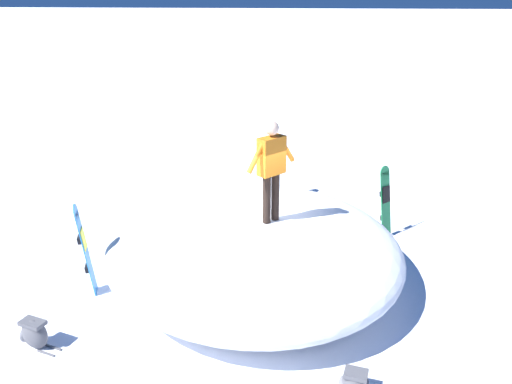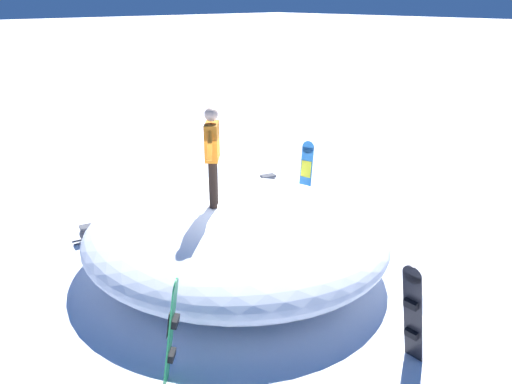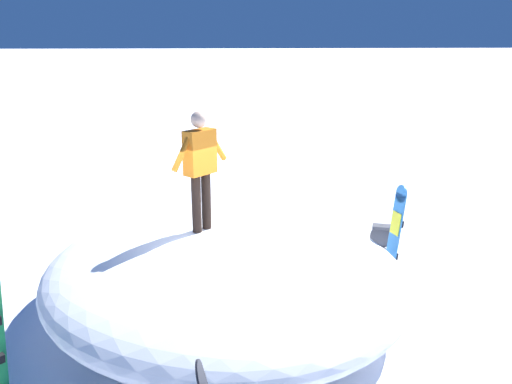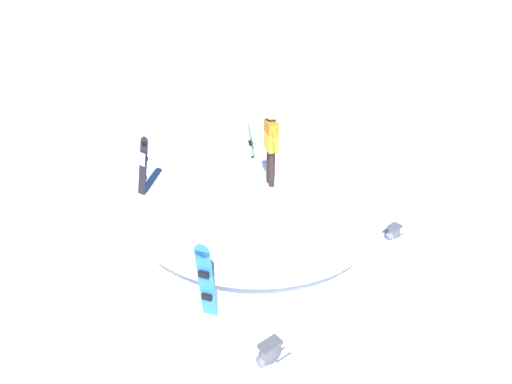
% 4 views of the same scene
% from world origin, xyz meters
% --- Properties ---
extents(ground, '(240.00, 240.00, 0.00)m').
position_xyz_m(ground, '(0.00, 0.00, 0.00)').
color(ground, white).
extents(snow_mound, '(7.42, 7.27, 1.25)m').
position_xyz_m(snow_mound, '(0.07, 0.09, 0.62)').
color(snow_mound, white).
rests_on(snow_mound, ground).
extents(snowboarder_standing, '(0.83, 0.79, 1.77)m').
position_xyz_m(snowboarder_standing, '(0.26, 0.42, 2.28)').
color(snowboarder_standing, black).
rests_on(snowboarder_standing, snow_mound).
extents(snowboard_primary_upright, '(0.33, 0.26, 1.71)m').
position_xyz_m(snowboard_primary_upright, '(0.87, -2.72, 0.88)').
color(snowboard_primary_upright, '#2672BF').
rests_on(snowboard_primary_upright, ground).
extents(snowboard_secondary_upright, '(0.29, 0.39, 1.60)m').
position_xyz_m(snowboard_secondary_upright, '(-3.62, 0.14, 0.83)').
color(snowboard_secondary_upright, black).
rests_on(snowboard_secondary_upright, ground).
extents(snowboard_tertiary_upright, '(0.38, 0.38, 1.59)m').
position_xyz_m(snowboard_tertiary_upright, '(-1.79, 2.72, 0.82)').
color(snowboard_tertiary_upright, '#1E8C47').
rests_on(snowboard_tertiary_upright, ground).
extents(backpack_near, '(0.40, 0.68, 0.48)m').
position_xyz_m(backpack_near, '(2.36, -2.97, 0.24)').
color(backpack_near, '#4C4C51').
rests_on(backpack_near, ground).
extents(backpack_far, '(0.36, 0.58, 0.34)m').
position_xyz_m(backpack_far, '(2.88, 1.70, 0.17)').
color(backpack_far, '#4C4C51').
rests_on(backpack_far, ground).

